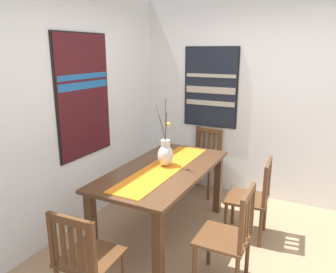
{
  "coord_description": "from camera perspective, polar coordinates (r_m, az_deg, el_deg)",
  "views": [
    {
      "loc": [
        -2.49,
        -0.67,
        1.97
      ],
      "look_at": [
        0.46,
        0.83,
        1.09
      ],
      "focal_mm": 34.77,
      "sensor_mm": 36.0,
      "label": 1
    }
  ],
  "objects": [
    {
      "name": "wall_back",
      "position": [
        3.6,
        -18.3,
        4.25
      ],
      "size": [
        6.4,
        0.12,
        2.7
      ],
      "primitive_type": "cube",
      "color": "white",
      "rests_on": "ground_plane"
    },
    {
      "name": "wall_side",
      "position": [
        4.44,
        18.1,
        6.16
      ],
      "size": [
        0.12,
        6.4,
        2.7
      ],
      "primitive_type": "cube",
      "color": "white",
      "rests_on": "ground_plane"
    },
    {
      "name": "dining_table",
      "position": [
        3.46,
        -0.75,
        -7.43
      ],
      "size": [
        1.7,
        0.86,
        0.78
      ],
      "color": "#51331E",
      "rests_on": "ground_plane"
    },
    {
      "name": "chair_3",
      "position": [
        2.67,
        -14.31,
        -19.91
      ],
      "size": [
        0.44,
        0.44,
        0.87
      ],
      "color": "brown",
      "rests_on": "ground_plane"
    },
    {
      "name": "painting_on_side_wall",
      "position": [
        4.57,
        7.5,
        8.52
      ],
      "size": [
        0.05,
        0.77,
        1.1
      ],
      "color": "black"
    },
    {
      "name": "table_runner",
      "position": [
        3.42,
        -0.76,
        -5.48
      ],
      "size": [
        1.56,
        0.36,
        0.01
      ],
      "primitive_type": "cube",
      "color": "orange",
      "rests_on": "dining_table"
    },
    {
      "name": "chair_0",
      "position": [
        3.62,
        14.62,
        -10.17
      ],
      "size": [
        0.45,
        0.45,
        0.88
      ],
      "color": "brown",
      "rests_on": "ground_plane"
    },
    {
      "name": "chair_1",
      "position": [
        4.63,
        6.41,
        -3.99
      ],
      "size": [
        0.45,
        0.45,
        0.91
      ],
      "color": "brown",
      "rests_on": "ground_plane"
    },
    {
      "name": "chair_2",
      "position": [
        2.88,
        10.78,
        -16.71
      ],
      "size": [
        0.42,
        0.42,
        0.91
      ],
      "color": "brown",
      "rests_on": "ground_plane"
    },
    {
      "name": "painting_on_back_wall",
      "position": [
        3.75,
        -14.61,
        6.89
      ],
      "size": [
        0.84,
        0.05,
        1.36
      ],
      "color": "black"
    },
    {
      "name": "centerpiece_vase",
      "position": [
        3.43,
        -0.44,
        -3.06
      ],
      "size": [
        0.22,
        0.23,
        0.74
      ],
      "color": "silver",
      "rests_on": "dining_table"
    }
  ]
}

